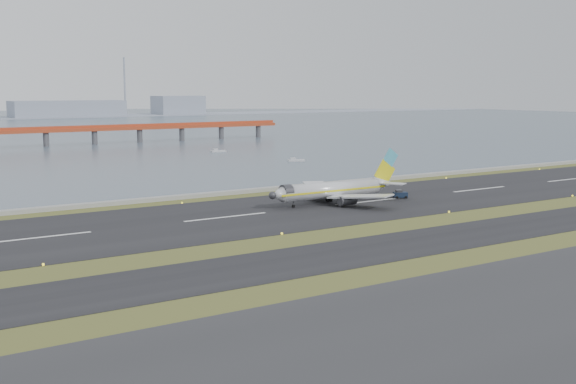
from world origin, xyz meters
The scene contains 10 objects.
ground centered at (0.00, 0.00, 0.00)m, with size 1000.00×1000.00×0.00m, color #3A4D1B.
apron_strip centered at (0.00, -55.00, 0.05)m, with size 1000.00×50.00×0.10m, color #2A2A2C.
taxiway_strip centered at (0.00, -12.00, 0.05)m, with size 1000.00×18.00×0.10m, color black.
runway_strip centered at (0.00, 30.00, 0.05)m, with size 1000.00×45.00×0.10m, color black.
seawall centered at (0.00, 60.00, 0.50)m, with size 1000.00×2.50×1.00m, color gray.
red_pier centered at (20.00, 250.00, 7.28)m, with size 260.00×5.00×10.20m.
airliner centered at (31.69, 32.28, 3.46)m, with size 38.52×32.89×12.80m.
pushback_tug centered at (50.37, 29.82, 1.08)m, with size 3.96×3.21×2.22m.
workboat_near centered at (80.76, 122.94, 0.49)m, with size 6.74×4.22×1.56m.
workboat_far centered at (74.91, 176.01, 0.51)m, with size 6.84×2.88×1.61m.
Camera 1 is at (-73.65, -106.89, 27.86)m, focal length 45.00 mm.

